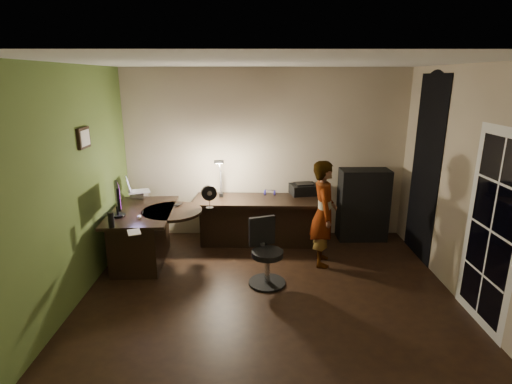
{
  "coord_description": "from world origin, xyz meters",
  "views": [
    {
      "loc": [
        -0.17,
        -4.32,
        2.55
      ],
      "look_at": [
        -0.15,
        1.05,
        1.0
      ],
      "focal_mm": 28.0,
      "sensor_mm": 36.0,
      "label": 1
    }
  ],
  "objects_px": {
    "monitor": "(117,204)",
    "person": "(324,214)",
    "cabinet": "(363,205)",
    "desk_right": "(258,222)",
    "office_chair": "(267,253)",
    "desk_left": "(144,236)"
  },
  "relations": [
    {
      "from": "monitor",
      "to": "person",
      "type": "bearing_deg",
      "value": -16.95
    },
    {
      "from": "cabinet",
      "to": "person",
      "type": "height_order",
      "value": "person"
    },
    {
      "from": "monitor",
      "to": "desk_right",
      "type": "bearing_deg",
      "value": 4.27
    },
    {
      "from": "cabinet",
      "to": "monitor",
      "type": "bearing_deg",
      "value": -163.29
    },
    {
      "from": "monitor",
      "to": "office_chair",
      "type": "distance_m",
      "value": 2.07
    },
    {
      "from": "office_chair",
      "to": "desk_right",
      "type": "bearing_deg",
      "value": 74.37
    },
    {
      "from": "monitor",
      "to": "desk_left",
      "type": "bearing_deg",
      "value": 24.75
    },
    {
      "from": "person",
      "to": "office_chair",
      "type": "bearing_deg",
      "value": 131.55
    },
    {
      "from": "cabinet",
      "to": "monitor",
      "type": "height_order",
      "value": "cabinet"
    },
    {
      "from": "desk_right",
      "to": "monitor",
      "type": "height_order",
      "value": "monitor"
    },
    {
      "from": "desk_left",
      "to": "cabinet",
      "type": "bearing_deg",
      "value": 11.69
    },
    {
      "from": "desk_right",
      "to": "office_chair",
      "type": "relative_size",
      "value": 2.35
    },
    {
      "from": "desk_left",
      "to": "person",
      "type": "distance_m",
      "value": 2.54
    },
    {
      "from": "desk_right",
      "to": "person",
      "type": "bearing_deg",
      "value": -35.54
    },
    {
      "from": "cabinet",
      "to": "monitor",
      "type": "distance_m",
      "value": 3.74
    },
    {
      "from": "desk_left",
      "to": "desk_right",
      "type": "bearing_deg",
      "value": 18.63
    },
    {
      "from": "cabinet",
      "to": "office_chair",
      "type": "height_order",
      "value": "cabinet"
    },
    {
      "from": "office_chair",
      "to": "person",
      "type": "relative_size",
      "value": 0.57
    },
    {
      "from": "desk_left",
      "to": "office_chair",
      "type": "xyz_separation_m",
      "value": [
        1.72,
        -0.65,
        0.03
      ]
    },
    {
      "from": "desk_right",
      "to": "monitor",
      "type": "bearing_deg",
      "value": -152.53
    },
    {
      "from": "monitor",
      "to": "office_chair",
      "type": "bearing_deg",
      "value": -32.59
    },
    {
      "from": "desk_right",
      "to": "person",
      "type": "distance_m",
      "value": 1.18
    }
  ]
}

